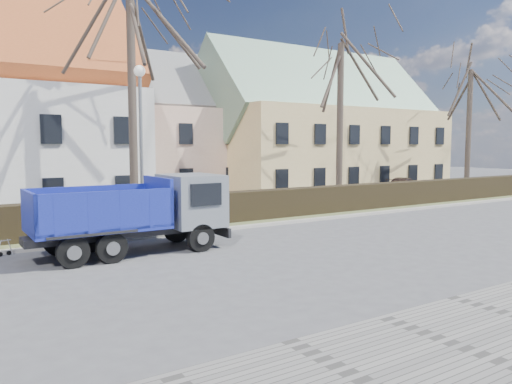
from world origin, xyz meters
TOP-DOWN VIEW (x-y plane):
  - ground at (0.00, 0.00)m, footprint 120.00×120.00m
  - curb_far at (0.00, 4.60)m, footprint 80.00×0.30m
  - grass_strip at (0.00, 6.20)m, footprint 80.00×3.00m
  - hedge at (0.00, 6.00)m, footprint 60.00×0.90m
  - building_pink at (4.00, 20.00)m, footprint 10.80×8.80m
  - building_yellow at (16.00, 17.00)m, footprint 18.80×10.80m
  - tree_1 at (-2.00, 8.50)m, footprint 9.20×9.20m
  - tree_2 at (10.00, 8.50)m, footprint 8.00×8.00m
  - tree_3 at (22.00, 8.50)m, footprint 7.60×7.60m
  - dump_truck at (-4.44, 2.50)m, footprint 6.27×2.33m
  - streetlight at (-2.20, 7.00)m, footprint 0.52×0.52m
  - parked_car_a at (-4.95, 11.06)m, footprint 3.78×2.17m
  - parked_car_b at (18.55, 11.13)m, footprint 4.23×3.08m

SIDE VIEW (x-z plane):
  - ground at x=0.00m, z-range 0.00..0.00m
  - grass_strip at x=0.00m, z-range 0.00..0.10m
  - curb_far at x=0.00m, z-range 0.00..0.12m
  - parked_car_b at x=18.55m, z-range 0.00..1.14m
  - parked_car_a at x=-4.95m, z-range 0.00..1.21m
  - hedge at x=0.00m, z-range 0.00..1.30m
  - dump_truck at x=-4.44m, z-range 0.00..2.51m
  - streetlight at x=-2.20m, z-range 0.00..6.67m
  - building_pink at x=4.00m, z-range 0.00..8.00m
  - building_yellow at x=16.00m, z-range 0.00..8.50m
  - tree_3 at x=22.00m, z-range 0.00..10.45m
  - tree_2 at x=10.00m, z-range 0.00..11.00m
  - tree_1 at x=-2.00m, z-range 0.00..12.65m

